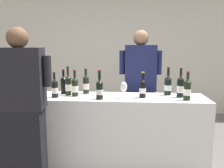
% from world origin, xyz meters
% --- Properties ---
extents(ground_plane, '(12.00, 12.00, 0.00)m').
position_xyz_m(ground_plane, '(0.00, 0.00, 0.00)').
color(ground_plane, '#66605B').
extents(wall_back, '(8.00, 0.10, 2.80)m').
position_xyz_m(wall_back, '(0.00, 2.60, 1.40)').
color(wall_back, beige).
rests_on(wall_back, ground_plane).
extents(counter, '(2.34, 0.55, 0.91)m').
position_xyz_m(counter, '(0.00, 0.00, 0.45)').
color(counter, white).
rests_on(counter, ground_plane).
extents(wine_bottle_0, '(0.08, 0.08, 0.32)m').
position_xyz_m(wine_bottle_0, '(0.90, -0.13, 1.02)').
color(wine_bottle_0, black).
rests_on(wine_bottle_0, counter).
extents(wine_bottle_1, '(0.08, 0.08, 0.31)m').
position_xyz_m(wine_bottle_1, '(-0.28, 0.15, 1.02)').
color(wine_bottle_1, black).
rests_on(wine_bottle_1, counter).
extents(wine_bottle_2, '(0.07, 0.07, 0.31)m').
position_xyz_m(wine_bottle_2, '(-0.56, 0.11, 1.03)').
color(wine_bottle_2, black).
rests_on(wine_bottle_2, counter).
extents(wine_bottle_3, '(0.08, 0.08, 0.33)m').
position_xyz_m(wine_bottle_3, '(-0.07, -0.16, 1.02)').
color(wine_bottle_3, black).
rests_on(wine_bottle_3, counter).
extents(wine_bottle_4, '(0.08, 0.08, 0.34)m').
position_xyz_m(wine_bottle_4, '(0.86, 0.03, 1.03)').
color(wine_bottle_4, black).
rests_on(wine_bottle_4, counter).
extents(wine_bottle_5, '(0.08, 0.08, 0.32)m').
position_xyz_m(wine_bottle_5, '(-0.39, -0.01, 1.02)').
color(wine_bottle_5, black).
rests_on(wine_bottle_5, counter).
extents(wine_bottle_6, '(0.08, 0.08, 0.30)m').
position_xyz_m(wine_bottle_6, '(-0.60, -0.10, 1.01)').
color(wine_bottle_6, black).
rests_on(wine_bottle_6, counter).
extents(wine_bottle_7, '(0.08, 0.08, 0.30)m').
position_xyz_m(wine_bottle_7, '(0.42, -0.03, 1.02)').
color(wine_bottle_7, black).
rests_on(wine_bottle_7, counter).
extents(wine_bottle_8, '(0.09, 0.09, 0.35)m').
position_xyz_m(wine_bottle_8, '(0.73, 0.15, 1.02)').
color(wine_bottle_8, black).
rests_on(wine_bottle_8, counter).
extents(wine_bottle_9, '(0.07, 0.07, 0.35)m').
position_xyz_m(wine_bottle_9, '(-0.48, 0.03, 1.03)').
color(wine_bottle_9, black).
rests_on(wine_bottle_9, counter).
extents(wine_glass, '(0.08, 0.08, 0.19)m').
position_xyz_m(wine_glass, '(0.20, -0.06, 1.03)').
color(wine_glass, silver).
rests_on(wine_glass, counter).
extents(ice_bucket, '(0.23, 0.23, 0.24)m').
position_xyz_m(ice_bucket, '(-0.86, -0.12, 1.03)').
color(ice_bucket, silver).
rests_on(ice_bucket, counter).
extents(person_server, '(0.59, 0.25, 1.72)m').
position_xyz_m(person_server, '(0.41, 0.57, 0.84)').
color(person_server, black).
rests_on(person_server, ground_plane).
extents(person_guest, '(0.59, 0.29, 1.67)m').
position_xyz_m(person_guest, '(-0.76, -0.62, 0.81)').
color(person_guest, black).
rests_on(person_guest, ground_plane).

